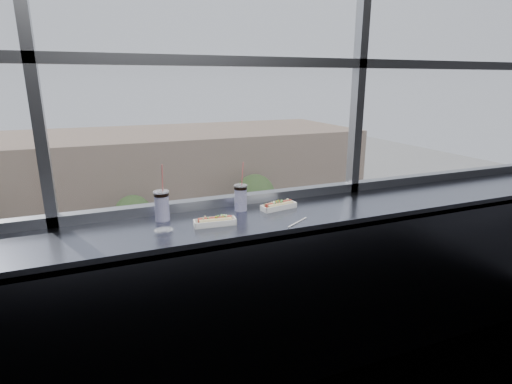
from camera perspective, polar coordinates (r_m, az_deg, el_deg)
name	(u,v)px	position (r m, az deg, el deg)	size (l,w,h in m)	color
wall_back_lower	(225,281)	(2.83, -4.45, -12.59)	(6.00, 6.00, 0.00)	black
window_glass	(218,7)	(2.55, -5.51, 24.87)	(6.00, 6.00, 0.00)	silver
window_mullions	(219,6)	(2.53, -5.36, 24.94)	(6.00, 0.08, 2.40)	gray
counter	(237,223)	(2.38, -2.68, -4.47)	(6.00, 0.55, 0.06)	slate
counter_fascia	(253,323)	(2.40, -0.38, -18.18)	(6.00, 0.04, 1.04)	slate
hotdog_tray_left	(215,221)	(2.27, -5.88, -4.17)	(0.24, 0.10, 0.06)	white
hotdog_tray_right	(279,205)	(2.54, 3.26, -1.93)	(0.24, 0.12, 0.06)	white
soda_cup_left	(162,204)	(2.37, -13.31, -1.70)	(0.09, 0.09, 0.34)	white
soda_cup_right	(241,196)	(2.49, -2.21, -0.62)	(0.09, 0.09, 0.31)	white
loose_straw	(297,222)	(2.31, 5.94, -4.32)	(0.01, 0.01, 0.20)	white
wrapper	(164,230)	(2.21, -13.07, -5.30)	(0.10, 0.07, 0.03)	silver
plaza_ground	(108,200)	(47.67, -20.37, -1.07)	(120.00, 120.00, 0.00)	gray
street_asphalt	(126,305)	(25.83, -18.09, -15.09)	(80.00, 10.00, 0.06)	black
far_sidewalk	(117,253)	(33.01, -19.22, -8.25)	(80.00, 6.00, 0.04)	gray
far_building	(107,176)	(41.36, -20.57, 2.21)	(50.00, 14.00, 8.00)	gray
car_near_d	(275,295)	(23.49, 2.80, -14.46)	(6.37, 2.66, 2.12)	#BCBCBC
car_far_b	(140,257)	(28.93, -16.29, -8.88)	(6.83, 2.84, 2.28)	maroon
car_near_c	(101,333)	(21.86, -21.30, -18.26)	(6.12, 2.55, 2.04)	#AA1B48
car_far_c	(271,237)	(31.25, 2.09, -6.43)	(6.59, 2.74, 2.20)	white
car_near_b	(12,351)	(22.27, -31.53, -18.81)	(6.44, 2.69, 2.15)	black
pedestrian_b	(74,248)	(32.41, -24.53, -7.29)	(0.90, 0.67, 2.02)	#66605B
pedestrian_a	(46,247)	(33.08, -27.75, -7.03)	(1.00, 0.75, 2.25)	#66605B
pedestrian_c	(168,238)	(32.17, -12.52, -6.40)	(0.88, 0.66, 1.98)	#66605B
pedestrian_d	(209,225)	(34.32, -6.68, -4.66)	(0.90, 0.68, 2.03)	#66605B
tree_center	(133,214)	(32.01, -17.14, -2.99)	(2.88, 2.88, 4.50)	#47382B
tree_right	(255,194)	(34.07, -0.12, -0.26)	(3.36, 3.36, 5.25)	#47382B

